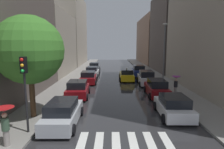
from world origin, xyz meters
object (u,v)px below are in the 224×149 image
street_tree_left (29,50)px  traffic_light_left_corner (24,78)px  parked_car_right_nearest (173,107)px  lamp_post_right (164,51)px  parked_car_left_fifth (94,67)px  parked_car_right_fourth (139,71)px  taxi_midroad (127,75)px  pedestrian_foreground (5,119)px  parked_car_left_second (78,89)px  parked_car_left_third (88,78)px  parked_car_left_fourth (92,72)px  parked_car_left_nearest (63,113)px  parked_car_right_third (146,78)px  parked_car_right_second (157,88)px  pedestrian_near_tree (176,82)px

street_tree_left → traffic_light_left_corner: size_ratio=1.60×
parked_car_right_nearest → lamp_post_right: (1.80, 9.34, 3.68)m
parked_car_left_fifth → parked_car_right_fourth: 9.28m
taxi_midroad → pedestrian_foreground: pedestrian_foreground is taller
parked_car_left_second → parked_car_right_fourth: size_ratio=0.95×
parked_car_left_fifth → taxi_midroad: size_ratio=0.88×
parked_car_right_fourth → parked_car_left_third: bearing=129.9°
parked_car_right_nearest → taxi_midroad: 14.36m
parked_car_left_fourth → pedestrian_foreground: (-2.13, -21.72, 0.78)m
parked_car_left_fifth → parked_car_left_nearest: bearing=-179.7°
parked_car_left_fifth → lamp_post_right: 17.09m
parked_car_left_fifth → pedestrian_foreground: size_ratio=2.11×
parked_car_right_third → lamp_post_right: (1.67, -1.93, 3.57)m
parked_car_right_second → parked_car_right_third: bearing=1.0°
pedestrian_near_tree → parked_car_right_nearest: bearing=64.2°
parked_car_right_third → lamp_post_right: size_ratio=0.65×
parked_car_right_nearest → traffic_light_left_corner: (-9.20, -2.77, 2.56)m
taxi_midroad → traffic_light_left_corner: (-7.02, -16.97, 2.52)m
parked_car_left_third → lamp_post_right: lamp_post_right is taller
parked_car_right_nearest → pedestrian_near_tree: bearing=-18.9°
parked_car_left_fifth → street_tree_left: bearing=174.6°
parked_car_left_fourth → parked_car_right_third: parked_car_right_third is taller
parked_car_left_fifth → parked_car_right_third: size_ratio=0.85×
parked_car_left_fourth → parked_car_right_second: bearing=-145.8°
parked_car_left_fourth → parked_car_right_nearest: size_ratio=1.00×
parked_car_right_nearest → parked_car_right_fourth: parked_car_right_fourth is taller
parked_car_left_nearest → parked_car_left_third: 13.25m
parked_car_right_nearest → traffic_light_left_corner: 9.94m
parked_car_left_nearest → traffic_light_left_corner: bearing=129.8°
parked_car_left_fifth → pedestrian_foreground: bearing=176.0°
parked_car_left_nearest → parked_car_left_fourth: parked_car_left_fourth is taller
parked_car_left_nearest → lamp_post_right: size_ratio=0.62×
parked_car_right_nearest → pedestrian_foreground: 10.53m
parked_car_left_fifth → parked_car_right_fourth: bearing=-123.4°
parked_car_right_nearest → street_tree_left: street_tree_left is taller
parked_car_left_fourth → parked_car_left_fifth: bearing=2.9°
taxi_midroad → street_tree_left: bearing=152.4°
traffic_light_left_corner → parked_car_left_fourth: bearing=85.1°
pedestrian_near_tree → lamp_post_right: size_ratio=0.25×
parked_car_left_second → parked_car_right_second: parked_car_right_second is taller
parked_car_left_fifth → parked_car_right_fourth: (7.73, -5.12, 0.01)m
parked_car_right_third → parked_car_right_second: bearing=-177.5°
taxi_midroad → street_tree_left: size_ratio=0.68×
parked_car_left_second → lamp_post_right: (9.50, 4.21, 3.63)m
taxi_midroad → pedestrian_near_tree: size_ratio=2.51×
pedestrian_foreground → parked_car_left_second: bearing=-12.5°
parked_car_left_fifth → pedestrian_foreground: 27.47m
taxi_midroad → pedestrian_near_tree: pedestrian_near_tree is taller
parked_car_right_third → pedestrian_foreground: bearing=150.4°
parked_car_left_second → pedestrian_foreground: 9.60m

